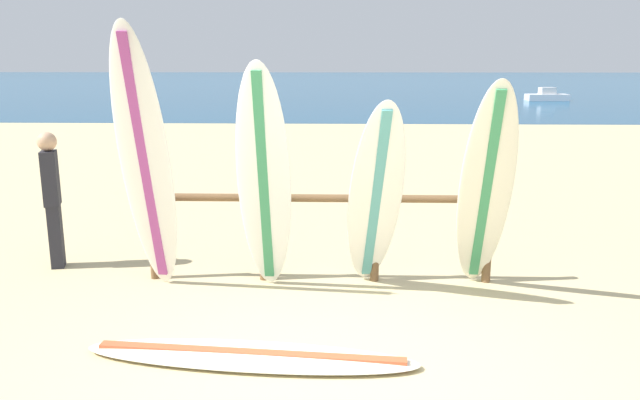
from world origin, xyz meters
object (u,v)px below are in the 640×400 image
surfboard_rack (319,219)px  small_boat_offshore (547,96)px  surfboard_leaning_center_left (375,198)px  beachgoer_standing (52,194)px  surfboard_leaning_center (486,189)px  surfboard_leaning_left (264,180)px  surfboard_lying_on_sand (250,356)px  surfboard_leaning_far_left (145,163)px

surfboard_rack → small_boat_offshore: (11.41, 28.31, -0.41)m
surfboard_leaning_center_left → beachgoer_standing: size_ratio=1.29×
surfboard_leaning_center → small_boat_offshore: size_ratio=0.96×
surfboard_leaning_left → beachgoer_standing: 2.52m
surfboard_lying_on_sand → small_boat_offshore: size_ratio=1.20×
surfboard_leaning_far_left → surfboard_leaning_left: bearing=3.8°
surfboard_leaning_center_left → surfboard_leaning_left: bearing=177.7°
beachgoer_standing → surfboard_leaning_center_left: bearing=-11.9°
surfboard_leaning_left → small_boat_offshore: 31.06m
surfboard_leaning_center → surfboard_leaning_left: bearing=179.3°
surfboard_leaning_left → surfboard_lying_on_sand: surfboard_leaning_left is taller
surfboard_leaning_far_left → beachgoer_standing: bearing=149.4°
surfboard_leaning_left → small_boat_offshore: surfboard_leaning_left is taller
surfboard_lying_on_sand → beachgoer_standing: beachgoer_standing is taller
small_boat_offshore → beachgoer_standing: bearing=-117.1°
small_boat_offshore → surfboard_rack: bearing=-112.0°
surfboard_leaning_far_left → surfboard_lying_on_sand: size_ratio=0.99×
surfboard_leaning_far_left → beachgoer_standing: surfboard_leaning_far_left is taller
surfboard_leaning_far_left → surfboard_lying_on_sand: (1.16, -1.37, -1.27)m
surfboard_lying_on_sand → surfboard_leaning_left: bearing=91.8°
surfboard_leaning_far_left → surfboard_rack: bearing=14.7°
surfboard_rack → surfboard_leaning_far_left: 1.80m
surfboard_lying_on_sand → beachgoer_standing: (-2.45, 2.13, 0.79)m
surfboard_leaning_far_left → surfboard_leaning_center: surfboard_leaning_far_left is taller
surfboard_leaning_center → surfboard_lying_on_sand: size_ratio=0.80×
surfboard_leaning_far_left → surfboard_lying_on_sand: 2.20m
surfboard_leaning_left → surfboard_rack: bearing=34.4°
surfboard_leaning_left → surfboard_leaning_center: surfboard_leaning_left is taller
surfboard_rack → surfboard_leaning_center: bearing=-13.4°
surfboard_leaning_left → surfboard_leaning_far_left: bearing=-176.2°
surfboard_lying_on_sand → small_boat_offshore: 32.36m
beachgoer_standing → small_boat_offshore: size_ratio=0.68×
surfboard_leaning_center_left → small_boat_offshore: size_ratio=0.88×
surfboard_rack → beachgoer_standing: bearing=173.5°
surfboard_rack → beachgoer_standing: 2.94m
surfboard_rack → surfboard_leaning_left: bearing=-145.6°
surfboard_rack → surfboard_lying_on_sand: surfboard_rack is taller
beachgoer_standing → small_boat_offshore: 31.44m
beachgoer_standing → surfboard_leaning_left: bearing=-16.0°
surfboard_leaning_far_left → surfboard_leaning_center_left: (2.18, 0.03, -0.33)m
surfboard_leaning_center → beachgoer_standing: (-4.51, 0.71, -0.23)m
surfboard_leaning_center_left → small_boat_offshore: (10.86, 28.70, -0.72)m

